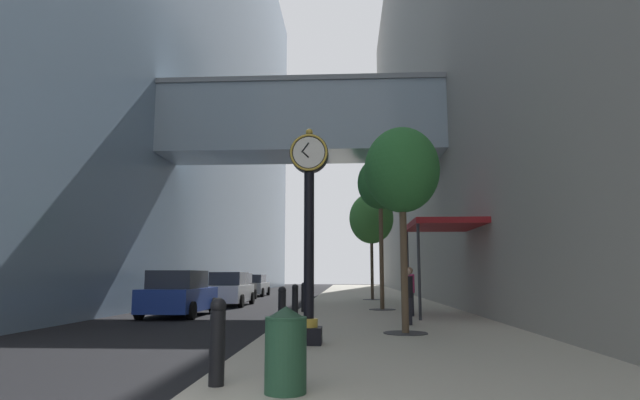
% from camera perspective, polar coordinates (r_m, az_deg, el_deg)
% --- Properties ---
extents(ground_plane, '(110.00, 110.00, 0.00)m').
position_cam_1_polar(ground_plane, '(31.54, -0.73, -11.14)').
color(ground_plane, black).
rests_on(ground_plane, ground).
extents(sidewalk_right, '(6.70, 80.00, 0.14)m').
position_cam_1_polar(sidewalk_right, '(34.49, 5.28, -10.74)').
color(sidewalk_right, '#ADA593').
rests_on(sidewalk_right, ground).
extents(building_block_left, '(23.01, 80.00, 38.38)m').
position_cam_1_polar(building_block_left, '(40.89, -17.40, 17.55)').
color(building_block_left, '#758EA8').
rests_on(building_block_left, ground).
extents(building_block_right, '(9.00, 80.00, 35.18)m').
position_cam_1_polar(building_block_right, '(39.05, 17.00, 16.32)').
color(building_block_right, gray).
rests_on(building_block_right, ground).
extents(street_clock, '(0.84, 0.55, 4.65)m').
position_cam_1_polar(street_clock, '(11.11, -1.23, -2.52)').
color(street_clock, black).
rests_on(street_clock, sidewalk_right).
extents(bollard_nearest, '(0.22, 0.22, 1.14)m').
position_cam_1_polar(bollard_nearest, '(7.18, -11.30, -14.91)').
color(bollard_nearest, black).
rests_on(bollard_nearest, sidewalk_right).
extents(bollard_third, '(0.22, 0.22, 1.14)m').
position_cam_1_polar(bollard_third, '(13.81, -4.23, -11.77)').
color(bollard_third, black).
rests_on(bollard_third, sidewalk_right).
extents(bollard_fourth, '(0.22, 0.22, 1.14)m').
position_cam_1_polar(bollard_fourth, '(17.17, -2.78, -11.09)').
color(bollard_fourth, black).
rests_on(bollard_fourth, sidewalk_right).
extents(bollard_fifth, '(0.22, 0.22, 1.14)m').
position_cam_1_polar(bollard_fifth, '(20.53, -1.81, -10.63)').
color(bollard_fifth, black).
rests_on(bollard_fifth, sidewalk_right).
extents(bollard_sixth, '(0.22, 0.22, 1.14)m').
position_cam_1_polar(bollard_sixth, '(23.90, -1.11, -10.30)').
color(bollard_sixth, black).
rests_on(bollard_sixth, sidewalk_right).
extents(street_tree_near, '(1.93, 1.93, 5.24)m').
position_cam_1_polar(street_tree_near, '(13.50, 9.05, 3.14)').
color(street_tree_near, '#333335').
rests_on(street_tree_near, sidewalk_right).
extents(street_tree_mid_near, '(1.94, 1.94, 6.45)m').
position_cam_1_polar(street_tree_mid_near, '(22.19, 6.69, 1.70)').
color(street_tree_mid_near, '#333335').
rests_on(street_tree_mid_near, sidewalk_right).
extents(street_tree_mid_far, '(2.61, 2.61, 6.25)m').
position_cam_1_polar(street_tree_mid_far, '(30.67, 5.71, -2.07)').
color(street_tree_mid_far, '#333335').
rests_on(street_tree_mid_far, sidewalk_right).
extents(trash_bin, '(0.53, 0.53, 1.05)m').
position_cam_1_polar(trash_bin, '(6.66, -3.81, -16.06)').
color(trash_bin, '#234C33').
rests_on(trash_bin, sidewalk_right).
extents(pedestrian_walking, '(0.41, 0.41, 1.71)m').
position_cam_1_polar(pedestrian_walking, '(18.67, 9.92, -9.79)').
color(pedestrian_walking, '#23232D').
rests_on(pedestrian_walking, sidewalk_right).
extents(pedestrian_by_clock, '(0.40, 0.40, 1.64)m').
position_cam_1_polar(pedestrian_by_clock, '(15.46, 9.64, -10.30)').
color(pedestrian_by_clock, '#23232D').
rests_on(pedestrian_by_clock, sidewalk_right).
extents(storefront_awning, '(2.40, 3.60, 3.30)m').
position_cam_1_polar(storefront_awning, '(18.91, 13.38, -2.88)').
color(storefront_awning, maroon).
rests_on(storefront_awning, sidewalk_right).
extents(car_white_near, '(2.00, 4.49, 1.70)m').
position_cam_1_polar(car_white_near, '(27.18, -9.94, -9.74)').
color(car_white_near, silver).
rests_on(car_white_near, ground).
extents(car_blue_mid, '(2.11, 4.41, 1.74)m').
position_cam_1_polar(car_blue_mid, '(20.81, -15.35, -10.02)').
color(car_blue_mid, navy).
rests_on(car_blue_mid, ground).
extents(car_silver_far, '(2.05, 4.51, 1.59)m').
position_cam_1_polar(car_silver_far, '(39.14, -7.39, -9.37)').
color(car_silver_far, '#B7BABF').
rests_on(car_silver_far, ground).
extents(car_black_trailing, '(2.14, 4.45, 1.67)m').
position_cam_1_polar(car_black_trailing, '(32.93, -9.32, -9.50)').
color(car_black_trailing, black).
rests_on(car_black_trailing, ground).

